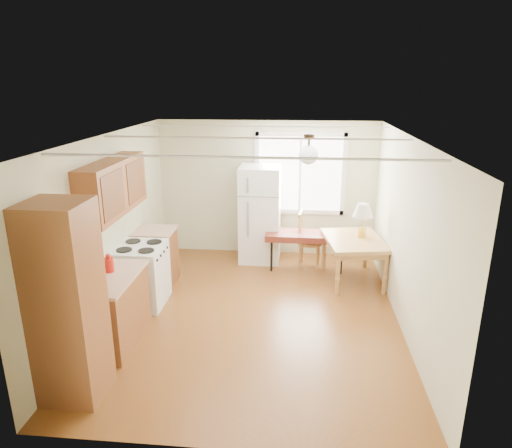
# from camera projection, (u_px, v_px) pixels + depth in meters

# --- Properties ---
(room_shell) EXTENTS (4.60, 5.60, 2.62)m
(room_shell) POSITION_uv_depth(u_px,v_px,m) (254.00, 231.00, 6.10)
(room_shell) COLOR #5C3113
(room_shell) RESTS_ON ground
(kitchen_run) EXTENTS (0.65, 3.40, 2.20)m
(kitchen_run) POSITION_uv_depth(u_px,v_px,m) (115.00, 273.00, 5.78)
(kitchen_run) COLOR brown
(kitchen_run) RESTS_ON ground
(window_unit) EXTENTS (1.64, 0.05, 1.51)m
(window_unit) POSITION_uv_depth(u_px,v_px,m) (300.00, 174.00, 8.31)
(window_unit) COLOR white
(window_unit) RESTS_ON room_shell
(pendant_light) EXTENTS (0.26, 0.26, 0.40)m
(pendant_light) POSITION_uv_depth(u_px,v_px,m) (309.00, 154.00, 6.12)
(pendant_light) COLOR #2F2115
(pendant_light) RESTS_ON room_shell
(refrigerator) EXTENTS (0.72, 0.75, 1.74)m
(refrigerator) POSITION_uv_depth(u_px,v_px,m) (260.00, 214.00, 8.24)
(refrigerator) COLOR white
(refrigerator) RESTS_ON ground
(bench) EXTENTS (1.42, 0.53, 0.65)m
(bench) POSITION_uv_depth(u_px,v_px,m) (307.00, 237.00, 7.91)
(bench) COLOR #5C1F15
(bench) RESTS_ON ground
(dining_table) EXTENTS (1.05, 1.30, 0.73)m
(dining_table) POSITION_uv_depth(u_px,v_px,m) (354.00, 245.00, 7.39)
(dining_table) COLOR #AB7B42
(dining_table) RESTS_ON ground
(chair) EXTENTS (0.45, 0.44, 0.99)m
(chair) POSITION_uv_depth(u_px,v_px,m) (305.00, 236.00, 8.02)
(chair) COLOR #AB7B42
(chair) RESTS_ON ground
(table_lamp) EXTENTS (0.32, 0.32, 0.56)m
(table_lamp) POSITION_uv_depth(u_px,v_px,m) (363.00, 213.00, 7.33)
(table_lamp) COLOR gold
(table_lamp) RESTS_ON dining_table
(coffee_maker) EXTENTS (0.19, 0.23, 0.34)m
(coffee_maker) POSITION_uv_depth(u_px,v_px,m) (90.00, 282.00, 5.10)
(coffee_maker) COLOR black
(coffee_maker) RESTS_ON kitchen_run
(kettle) EXTENTS (0.12, 0.12, 0.24)m
(kettle) POSITION_uv_depth(u_px,v_px,m) (109.00, 264.00, 5.66)
(kettle) COLOR red
(kettle) RESTS_ON kitchen_run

